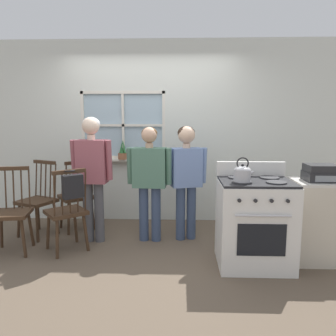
{
  "coord_description": "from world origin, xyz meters",
  "views": [
    {
      "loc": [
        0.45,
        -3.54,
        1.58
      ],
      "look_at": [
        0.31,
        0.18,
        1.0
      ],
      "focal_mm": 35.0,
      "sensor_mm": 36.0,
      "label": 1
    }
  ],
  "objects_px": {
    "chair_near_wall": "(38,201)",
    "side_counter": "(317,221)",
    "stove": "(254,222)",
    "chair_by_window": "(67,213)",
    "person_adult_right": "(186,171)",
    "potted_plant": "(123,153)",
    "stereo": "(321,173)",
    "person_elderly_left": "(92,167)",
    "kettle": "(242,173)",
    "chair_near_stove": "(11,214)",
    "person_teen_center": "(150,173)",
    "handbag": "(73,186)",
    "chair_center_cluster": "(77,197)"
  },
  "relations": [
    {
      "from": "chair_near_wall",
      "to": "side_counter",
      "type": "xyz_separation_m",
      "value": [
        3.41,
        -0.64,
        -0.02
      ]
    },
    {
      "from": "chair_near_stove",
      "to": "person_teen_center",
      "type": "bearing_deg",
      "value": 4.4
    },
    {
      "from": "person_teen_center",
      "to": "side_counter",
      "type": "relative_size",
      "value": 1.62
    },
    {
      "from": "chair_near_stove",
      "to": "person_adult_right",
      "type": "relative_size",
      "value": 0.68
    },
    {
      "from": "chair_center_cluster",
      "to": "handbag",
      "type": "distance_m",
      "value": 1.03
    },
    {
      "from": "chair_by_window",
      "to": "person_adult_right",
      "type": "bearing_deg",
      "value": 158.1
    },
    {
      "from": "person_adult_right",
      "to": "handbag",
      "type": "distance_m",
      "value": 1.41
    },
    {
      "from": "chair_near_wall",
      "to": "chair_near_stove",
      "type": "bearing_deg",
      "value": -72.5
    },
    {
      "from": "chair_center_cluster",
      "to": "handbag",
      "type": "relative_size",
      "value": 3.26
    },
    {
      "from": "chair_by_window",
      "to": "person_elderly_left",
      "type": "xyz_separation_m",
      "value": [
        0.24,
        0.32,
        0.5
      ]
    },
    {
      "from": "chair_near_stove",
      "to": "potted_plant",
      "type": "xyz_separation_m",
      "value": [
        1.11,
        1.23,
        0.59
      ]
    },
    {
      "from": "stove",
      "to": "person_adult_right",
      "type": "bearing_deg",
      "value": 134.92
    },
    {
      "from": "kettle",
      "to": "potted_plant",
      "type": "height_order",
      "value": "potted_plant"
    },
    {
      "from": "handbag",
      "to": "chair_by_window",
      "type": "bearing_deg",
      "value": 129.33
    },
    {
      "from": "chair_near_wall",
      "to": "handbag",
      "type": "xyz_separation_m",
      "value": [
        0.71,
        -0.69,
        0.36
      ]
    },
    {
      "from": "chair_center_cluster",
      "to": "person_teen_center",
      "type": "distance_m",
      "value": 1.2
    },
    {
      "from": "person_elderly_left",
      "to": "potted_plant",
      "type": "xyz_separation_m",
      "value": [
        0.23,
        0.86,
        0.09
      ]
    },
    {
      "from": "handbag",
      "to": "side_counter",
      "type": "relative_size",
      "value": 0.34
    },
    {
      "from": "side_counter",
      "to": "person_adult_right",
      "type": "bearing_deg",
      "value": 158.07
    },
    {
      "from": "person_elderly_left",
      "to": "person_adult_right",
      "type": "relative_size",
      "value": 1.08
    },
    {
      "from": "stove",
      "to": "kettle",
      "type": "xyz_separation_m",
      "value": [
        -0.17,
        -0.13,
        0.55
      ]
    },
    {
      "from": "chair_center_cluster",
      "to": "chair_near_wall",
      "type": "bearing_deg",
      "value": -8.35
    },
    {
      "from": "chair_by_window",
      "to": "chair_near_wall",
      "type": "height_order",
      "value": "same"
    },
    {
      "from": "person_teen_center",
      "to": "side_counter",
      "type": "distance_m",
      "value": 2.01
    },
    {
      "from": "handbag",
      "to": "chair_near_wall",
      "type": "bearing_deg",
      "value": 136.01
    },
    {
      "from": "chair_near_wall",
      "to": "stove",
      "type": "xyz_separation_m",
      "value": [
        2.69,
        -0.78,
        0.01
      ]
    },
    {
      "from": "chair_near_wall",
      "to": "stove",
      "type": "height_order",
      "value": "stove"
    },
    {
      "from": "person_teen_center",
      "to": "stove",
      "type": "xyz_separation_m",
      "value": [
        1.18,
        -0.65,
        -0.41
      ]
    },
    {
      "from": "side_counter",
      "to": "potted_plant",
      "type": "bearing_deg",
      "value": 151.13
    },
    {
      "from": "chair_by_window",
      "to": "side_counter",
      "type": "height_order",
      "value": "chair_by_window"
    },
    {
      "from": "stove",
      "to": "person_elderly_left",
      "type": "bearing_deg",
      "value": 162.54
    },
    {
      "from": "chair_near_wall",
      "to": "stereo",
      "type": "height_order",
      "value": "stereo"
    },
    {
      "from": "side_counter",
      "to": "stereo",
      "type": "bearing_deg",
      "value": -90.0
    },
    {
      "from": "person_elderly_left",
      "to": "stove",
      "type": "relative_size",
      "value": 1.46
    },
    {
      "from": "chair_near_wall",
      "to": "kettle",
      "type": "height_order",
      "value": "kettle"
    },
    {
      "from": "chair_near_wall",
      "to": "person_adult_right",
      "type": "bearing_deg",
      "value": 22.89
    },
    {
      "from": "person_adult_right",
      "to": "stove",
      "type": "height_order",
      "value": "person_adult_right"
    },
    {
      "from": "chair_near_stove",
      "to": "kettle",
      "type": "xyz_separation_m",
      "value": [
        2.6,
        -0.35,
        0.56
      ]
    },
    {
      "from": "chair_near_stove",
      "to": "side_counter",
      "type": "distance_m",
      "value": 3.49
    },
    {
      "from": "person_teen_center",
      "to": "handbag",
      "type": "xyz_separation_m",
      "value": [
        -0.8,
        -0.55,
        -0.05
      ]
    },
    {
      "from": "potted_plant",
      "to": "stereo",
      "type": "height_order",
      "value": "potted_plant"
    },
    {
      "from": "kettle",
      "to": "side_counter",
      "type": "bearing_deg",
      "value": 17.11
    },
    {
      "from": "stereo",
      "to": "side_counter",
      "type": "bearing_deg",
      "value": 90.0
    },
    {
      "from": "chair_near_wall",
      "to": "person_teen_center",
      "type": "height_order",
      "value": "person_teen_center"
    },
    {
      "from": "chair_near_wall",
      "to": "potted_plant",
      "type": "height_order",
      "value": "potted_plant"
    },
    {
      "from": "chair_near_stove",
      "to": "potted_plant",
      "type": "height_order",
      "value": "potted_plant"
    },
    {
      "from": "stereo",
      "to": "person_elderly_left",
      "type": "bearing_deg",
      "value": 169.72
    },
    {
      "from": "chair_near_stove",
      "to": "person_adult_right",
      "type": "bearing_deg",
      "value": 3.04
    },
    {
      "from": "chair_by_window",
      "to": "chair_near_wall",
      "type": "xyz_separation_m",
      "value": [
        -0.56,
        0.51,
        0.0
      ]
    },
    {
      "from": "chair_near_stove",
      "to": "side_counter",
      "type": "relative_size",
      "value": 1.11
    }
  ]
}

